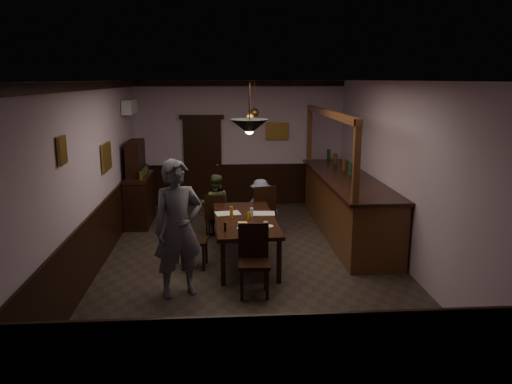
{
  "coord_description": "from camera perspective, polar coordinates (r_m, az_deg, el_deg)",
  "views": [
    {
      "loc": [
        -0.47,
        -7.99,
        3.03
      ],
      "look_at": [
        0.12,
        0.25,
        1.15
      ],
      "focal_mm": 35.0,
      "sensor_mm": 36.0,
      "label": 1
    }
  ],
  "objects": [
    {
      "name": "pendant_brass_far",
      "position": [
        11.19,
        -0.16,
        9.06
      ],
      "size": [
        0.2,
        0.2,
        0.81
      ],
      "color": "#BF8C3F",
      "rests_on": "ground"
    },
    {
      "name": "bar_counter",
      "position": [
        9.99,
        10.29,
        -1.37
      ],
      "size": [
        1.02,
        4.37,
        2.45
      ],
      "color": "#4D2814",
      "rests_on": "ground"
    },
    {
      "name": "chair_far_left",
      "position": [
        9.64,
        -4.69,
        -2.54
      ],
      "size": [
        0.43,
        0.43,
        0.88
      ],
      "rotation": [
        0.0,
        0.0,
        3.01
      ],
      "color": "black",
      "rests_on": "ground"
    },
    {
      "name": "person_seated_left",
      "position": [
        9.88,
        -4.68,
        -1.43
      ],
      "size": [
        0.62,
        0.5,
        1.21
      ],
      "primitive_type": "imported",
      "rotation": [
        0.0,
        0.0,
        3.07
      ],
      "color": "#414B2D",
      "rests_on": "ground"
    },
    {
      "name": "chair_side",
      "position": [
        8.22,
        -7.62,
        -5.02
      ],
      "size": [
        0.46,
        0.46,
        0.96
      ],
      "rotation": [
        0.0,
        0.0,
        1.46
      ],
      "color": "black",
      "rests_on": "ground"
    },
    {
      "name": "soda_can",
      "position": [
        8.29,
        -0.83,
        -2.71
      ],
      "size": [
        0.07,
        0.07,
        0.12
      ],
      "primitive_type": "cylinder",
      "color": "yellow",
      "rests_on": "dining_table"
    },
    {
      "name": "picture_back",
      "position": [
        12.09,
        2.43,
        6.96
      ],
      "size": [
        0.55,
        0.04,
        0.42
      ],
      "color": "olive",
      "rests_on": "ground"
    },
    {
      "name": "pastry_plate",
      "position": [
        7.8,
        -1.38,
        -4.13
      ],
      "size": [
        0.22,
        0.22,
        0.01
      ],
      "primitive_type": "cylinder",
      "color": "white",
      "rests_on": "dining_table"
    },
    {
      "name": "dining_table",
      "position": [
        8.39,
        -1.27,
        -3.42
      ],
      "size": [
        1.09,
        2.24,
        0.75
      ],
      "rotation": [
        0.0,
        0.0,
        0.04
      ],
      "color": "black",
      "rests_on": "ground"
    },
    {
      "name": "pepper_mill",
      "position": [
        7.65,
        -3.55,
        -4.01
      ],
      "size": [
        0.04,
        0.04,
        0.14
      ],
      "primitive_type": "cylinder",
      "color": "black",
      "rests_on": "dining_table"
    },
    {
      "name": "newspaper_right",
      "position": [
        8.64,
        0.76,
        -2.46
      ],
      "size": [
        0.44,
        0.33,
        0.01
      ],
      "primitive_type": "cube",
      "rotation": [
        0.0,
        0.0,
        -0.06
      ],
      "color": "silver",
      "rests_on": "dining_table"
    },
    {
      "name": "sideboard",
      "position": [
        10.87,
        -13.23,
        0.15
      ],
      "size": [
        0.48,
        1.34,
        1.78
      ],
      "color": "black",
      "rests_on": "ground"
    },
    {
      "name": "beer_glass",
      "position": [
        8.34,
        -2.83,
        -2.36
      ],
      "size": [
        0.06,
        0.06,
        0.2
      ],
      "primitive_type": "cylinder",
      "color": "#BF721E",
      "rests_on": "dining_table"
    },
    {
      "name": "saucer",
      "position": [
        7.89,
        1.48,
        -3.93
      ],
      "size": [
        0.15,
        0.15,
        0.01
      ],
      "primitive_type": "cylinder",
      "color": "white",
      "rests_on": "dining_table"
    },
    {
      "name": "chair_far_right",
      "position": [
        9.68,
        0.8,
        -1.94
      ],
      "size": [
        0.53,
        0.53,
        1.03
      ],
      "rotation": [
        0.0,
        0.0,
        3.36
      ],
      "color": "black",
      "rests_on": "ground"
    },
    {
      "name": "chair_near",
      "position": [
        7.18,
        -0.27,
        -7.35
      ],
      "size": [
        0.45,
        0.45,
        1.01
      ],
      "rotation": [
        0.0,
        0.0,
        -0.02
      ],
      "color": "black",
      "rests_on": "ground"
    },
    {
      "name": "person_standing",
      "position": [
        7.08,
        -8.87,
        -4.16
      ],
      "size": [
        0.84,
        0.7,
        1.96
      ],
      "primitive_type": "imported",
      "rotation": [
        0.0,
        0.0,
        0.38
      ],
      "color": "slate",
      "rests_on": "ground"
    },
    {
      "name": "pastry_ring_b",
      "position": [
        7.83,
        -1.1,
        -3.85
      ],
      "size": [
        0.13,
        0.13,
        0.04
      ],
      "primitive_type": "torus",
      "color": "#C68C47",
      "rests_on": "pastry_plate"
    },
    {
      "name": "coffee_cup",
      "position": [
        7.87,
        1.1,
        -3.65
      ],
      "size": [
        0.08,
        0.08,
        0.07
      ],
      "primitive_type": "imported",
      "rotation": [
        0.0,
        0.0,
        0.04
      ],
      "color": "white",
      "rests_on": "saucer"
    },
    {
      "name": "person_seated_right",
      "position": [
        9.95,
        0.51,
        -1.63
      ],
      "size": [
        0.72,
        0.44,
        1.1
      ],
      "primitive_type": "imported",
      "rotation": [
        0.0,
        0.0,
        3.1
      ],
      "color": "slate",
      "rests_on": "ground"
    },
    {
      "name": "picture_left_large",
      "position": [
        9.11,
        -16.72,
        3.88
      ],
      "size": [
        0.04,
        0.62,
        0.48
      ],
      "color": "olive",
      "rests_on": "ground"
    },
    {
      "name": "pendant_brass_mid",
      "position": [
        9.58,
        -0.7,
        8.43
      ],
      "size": [
        0.2,
        0.2,
        0.81
      ],
      "color": "#BF8C3F",
      "rests_on": "ground"
    },
    {
      "name": "ac_unit",
      "position": [
        11.07,
        -14.23,
        9.42
      ],
      "size": [
        0.2,
        0.85,
        0.3
      ],
      "color": "white",
      "rests_on": "ground"
    },
    {
      "name": "newspaper_left",
      "position": [
        8.66,
        -3.25,
        -2.44
      ],
      "size": [
        0.47,
        0.37,
        0.01
      ],
      "primitive_type": "cube",
      "rotation": [
        0.0,
        0.0,
        0.18
      ],
      "color": "silver",
      "rests_on": "dining_table"
    },
    {
      "name": "pastry_ring_a",
      "position": [
        7.84,
        -1.69,
        -3.82
      ],
      "size": [
        0.13,
        0.13,
        0.04
      ],
      "primitive_type": "torus",
      "color": "#C68C47",
      "rests_on": "pastry_plate"
    },
    {
      "name": "water_glass",
      "position": [
        8.44,
        -0.5,
        -2.32
      ],
      "size": [
        0.06,
        0.06,
        0.15
      ],
      "primitive_type": "cylinder",
      "color": "silver",
      "rests_on": "dining_table"
    },
    {
      "name": "pendant_iron",
      "position": [
        7.29,
        -0.76,
        7.44
      ],
      "size": [
        0.56,
        0.56,
        0.76
      ],
      "color": "black",
      "rests_on": "ground"
    },
    {
      "name": "picture_left_small",
      "position": [
        6.75,
        -21.29,
        4.47
      ],
      "size": [
        0.04,
        0.28,
        0.36
      ],
      "color": "olive",
      "rests_on": "ground"
    },
    {
      "name": "room",
      "position": [
        8.15,
        -0.74,
        1.99
      ],
      "size": [
        5.01,
        8.01,
        3.01
      ],
      "color": "#2D2621",
      "rests_on": "ground"
    },
    {
      "name": "napkin",
      "position": [
        8.09,
        -1.54,
        -3.54
      ],
      "size": [
        0.16,
        0.16,
        0.0
      ],
      "primitive_type": "cube",
      "rotation": [
        0.0,
        0.0,
        0.04
      ],
      "color": "#E2C353",
      "rests_on": "dining_table"
    },
    {
      "name": "door_back",
      "position": [
        12.11,
        -6.1,
        3.33
      ],
      "size": [
        0.9,
        0.06,
        2.1
      ],
      "primitive_type": "cube",
      "color": "black",
      "rests_on": "ground"
    }
  ]
}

